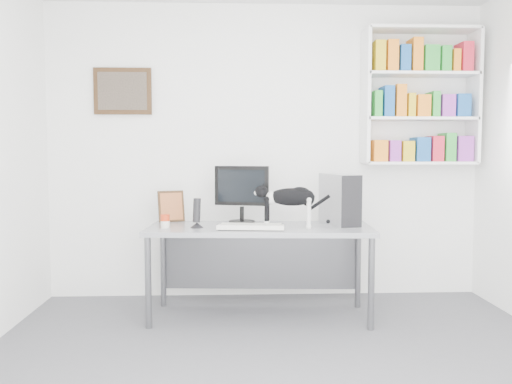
% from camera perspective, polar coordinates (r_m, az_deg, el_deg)
% --- Properties ---
extents(room, '(4.01, 4.01, 2.70)m').
position_cam_1_polar(room, '(3.06, 3.22, 4.21)').
color(room, '#56555A').
rests_on(room, ground).
extents(bookshelf, '(1.03, 0.28, 1.24)m').
position_cam_1_polar(bookshelf, '(5.21, 16.89, 9.58)').
color(bookshelf, white).
rests_on(bookshelf, room).
extents(wall_art, '(0.52, 0.04, 0.42)m').
position_cam_1_polar(wall_art, '(5.14, -13.85, 10.27)').
color(wall_art, '#422A15').
rests_on(wall_art, room).
extents(desk, '(1.84, 0.81, 0.75)m').
position_cam_1_polar(desk, '(4.45, 0.40, -8.41)').
color(desk, gray).
rests_on(desk, room).
extents(monitor, '(0.51, 0.34, 0.49)m').
position_cam_1_polar(monitor, '(4.56, -1.50, -0.21)').
color(monitor, black).
rests_on(monitor, desk).
extents(keyboard, '(0.53, 0.25, 0.04)m').
position_cam_1_polar(keyboard, '(4.22, -0.54, -3.67)').
color(keyboard, silver).
rests_on(keyboard, desk).
extents(pc_tower, '(0.29, 0.46, 0.42)m').
position_cam_1_polar(pc_tower, '(4.51, 8.79, -0.78)').
color(pc_tower, '#BAB9BE').
rests_on(pc_tower, desk).
extents(speaker, '(0.13, 0.13, 0.24)m').
position_cam_1_polar(speaker, '(4.32, -6.25, -2.15)').
color(speaker, black).
rests_on(speaker, desk).
extents(leaning_print, '(0.24, 0.16, 0.28)m').
position_cam_1_polar(leaning_print, '(4.71, -8.92, -1.44)').
color(leaning_print, '#422A15').
rests_on(leaning_print, desk).
extents(soup_can, '(0.09, 0.09, 0.11)m').
position_cam_1_polar(soup_can, '(4.36, -9.54, -3.05)').
color(soup_can, red).
rests_on(soup_can, desk).
extents(cat, '(0.55, 0.22, 0.33)m').
position_cam_1_polar(cat, '(4.30, 3.55, -1.59)').
color(cat, black).
rests_on(cat, desk).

